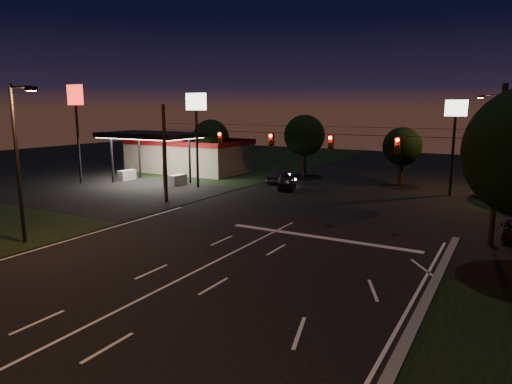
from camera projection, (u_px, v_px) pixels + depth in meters
The scene contains 19 objects.
ground at pixel (151, 294), 19.14m from camera, with size 140.00×140.00×0.00m, color black.
cross_street_left at pixel (107, 192), 42.54m from camera, with size 20.00×16.00×0.02m, color black.
center_line at pixel (16, 362), 14.01m from camera, with size 0.14×40.00×0.01m, color silver.
stop_bar at pixel (320, 237), 27.51m from camera, with size 12.00×0.50×0.01m, color silver.
utility_pole_right at pixel (490, 244), 26.13m from camera, with size 0.30×0.30×9.00m, color black.
utility_pole_left at pixel (167, 202), 37.80m from camera, with size 0.28×0.28×8.00m, color black.
signal_span at pixel (300, 141), 30.94m from camera, with size 24.00×0.40×1.56m.
gas_station at pixel (187, 153), 55.32m from camera, with size 14.20×16.10×5.25m.
pole_sign_left_near at pixel (196, 116), 43.49m from camera, with size 2.20×0.30×9.10m.
pole_sign_left_far at pixel (76, 109), 45.79m from camera, with size 2.00×0.30×10.00m.
pole_sign_right at pixel (455, 125), 39.77m from camera, with size 1.80×0.30×8.40m.
street_light_left at pixel (19, 153), 25.36m from camera, with size 2.20×0.35×9.00m.
street_light_right_far at pixel (496, 136), 40.08m from camera, with size 2.20×0.35×9.00m.
tree_far_a at pixel (212, 138), 52.86m from camera, with size 4.20×4.20×6.42m.
tree_far_b at pixel (305, 136), 51.36m from camera, with size 4.60×4.60×6.98m.
tree_far_c at pixel (403, 147), 45.27m from camera, with size 3.80×3.80×5.86m.
tree_far_d at pixel (506, 142), 39.04m from camera, with size 4.80×4.80×7.30m.
car_oncoming_a at pixel (287, 183), 43.68m from camera, with size 1.47×3.66×1.25m, color black.
car_oncoming_b at pixel (278, 177), 47.37m from camera, with size 1.33×3.80×1.25m, color black.
Camera 1 is at (12.76, -13.51, 7.67)m, focal length 32.00 mm.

